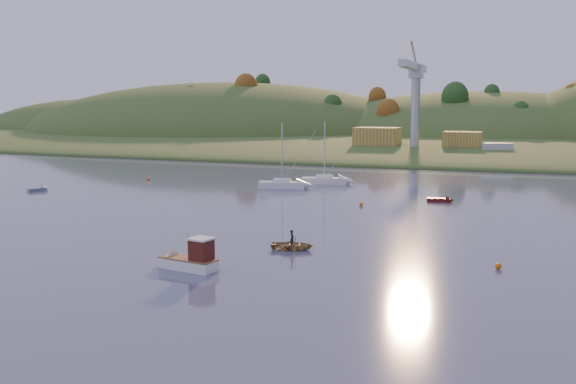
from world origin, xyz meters
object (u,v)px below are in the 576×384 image
(sailboat_near, at_px, (324,180))
(sailboat_far, at_px, (282,184))
(fishing_boat, at_px, (185,259))
(grey_dinghy, at_px, (41,189))
(canoe, at_px, (292,245))
(red_tender, at_px, (444,200))

(sailboat_near, relative_size, sailboat_far, 1.02)
(fishing_boat, relative_size, sailboat_near, 0.57)
(grey_dinghy, bearing_deg, canoe, -84.96)
(canoe, bearing_deg, red_tender, -26.96)
(sailboat_near, relative_size, canoe, 2.68)
(sailboat_near, xyz_separation_m, canoe, (12.10, -47.09, -0.29))
(sailboat_near, height_order, canoe, sailboat_near)
(red_tender, bearing_deg, sailboat_far, 156.36)
(red_tender, distance_m, grey_dinghy, 59.24)
(sailboat_near, bearing_deg, grey_dinghy, -159.20)
(sailboat_far, bearing_deg, fishing_boat, -89.41)
(canoe, bearing_deg, sailboat_near, 2.05)
(sailboat_near, distance_m, canoe, 48.62)
(red_tender, bearing_deg, sailboat_near, 136.72)
(fishing_boat, xyz_separation_m, sailboat_near, (-6.60, 56.49, -0.10))
(fishing_boat, xyz_separation_m, red_tender, (14.34, 43.36, -0.53))
(canoe, xyz_separation_m, grey_dinghy, (-49.49, 23.65, -0.16))
(canoe, relative_size, grey_dinghy, 1.19)
(fishing_boat, height_order, grey_dinghy, fishing_boat)
(fishing_boat, bearing_deg, red_tender, -98.30)
(fishing_boat, relative_size, sailboat_far, 0.58)
(sailboat_near, distance_m, sailboat_far, 8.75)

